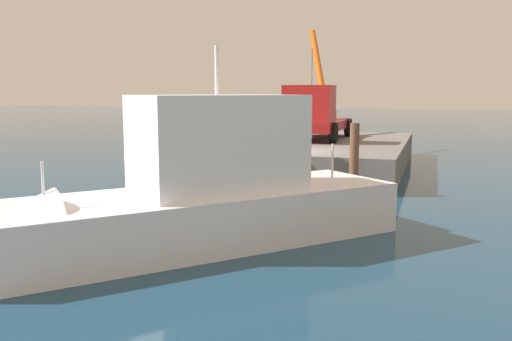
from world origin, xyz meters
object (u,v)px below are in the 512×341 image
Objects in this scene: salvaged_car at (230,177)px; moored_yacht at (151,226)px; crane_truck at (315,113)px; dock_worker at (261,123)px.

moored_yacht is (7.41, 0.79, -0.04)m from salvaged_car.
salvaged_car is at bearing -7.96° from crane_truck.
dock_worker is 8.13m from salvaged_car.
dock_worker is at bearing -170.79° from salvaged_car.
moored_yacht is at bearing 6.05° from salvaged_car.
salvaged_car is at bearing 9.21° from dock_worker.
salvaged_car is (8.97, -1.25, -2.06)m from crane_truck.
moored_yacht reaches higher than salvaged_car.
crane_truck is 2.80m from dock_worker.
crane_truck reaches higher than dock_worker.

